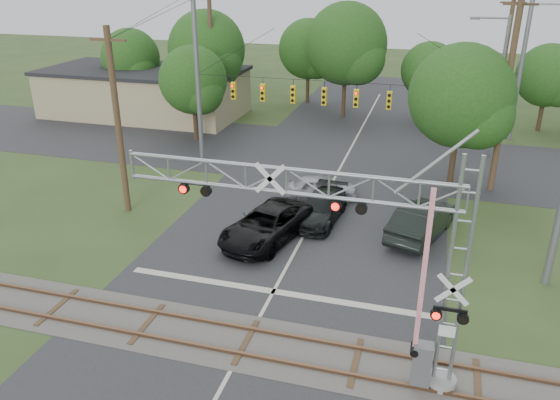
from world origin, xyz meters
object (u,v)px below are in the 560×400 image
(pickup_black, at_px, (267,225))
(sedan_silver, at_px, (321,187))
(crossing_gantry, at_px, (348,241))
(car_dark, at_px, (321,208))
(commercial_building, at_px, (145,92))
(streetlight, at_px, (497,80))
(traffic_signal_span, at_px, (354,90))

(pickup_black, distance_m, sedan_silver, 6.01)
(crossing_gantry, relative_size, car_dark, 2.23)
(commercial_building, relative_size, streetlight, 1.84)
(pickup_black, xyz_separation_m, car_dark, (2.09, 2.95, -0.09))
(pickup_black, xyz_separation_m, commercial_building, (-18.01, 20.74, 1.26))
(streetlight, bearing_deg, sedan_silver, -131.58)
(traffic_signal_span, xyz_separation_m, pickup_black, (-2.52, -10.03, -4.79))
(sedan_silver, relative_size, commercial_building, 0.24)
(commercial_building, height_order, streetlight, streetlight)
(car_dark, bearing_deg, crossing_gantry, -69.71)
(car_dark, distance_m, commercial_building, 26.88)
(traffic_signal_span, xyz_separation_m, sedan_silver, (-1.02, -4.21, -4.89))
(traffic_signal_span, bearing_deg, commercial_building, 152.45)
(crossing_gantry, relative_size, sedan_silver, 2.65)
(car_dark, relative_size, sedan_silver, 1.19)
(traffic_signal_span, bearing_deg, crossing_gantry, -81.64)
(commercial_building, distance_m, streetlight, 29.71)
(traffic_signal_span, xyz_separation_m, car_dark, (-0.43, -7.08, -4.88))
(car_dark, bearing_deg, traffic_signal_span, 91.31)
(sedan_silver, bearing_deg, commercial_building, 35.66)
(sedan_silver, xyz_separation_m, commercial_building, (-19.52, 14.92, 1.36))
(commercial_building, bearing_deg, car_dark, -41.24)
(commercial_building, bearing_deg, crossing_gantry, -51.11)
(sedan_silver, distance_m, commercial_building, 24.61)
(traffic_signal_span, bearing_deg, sedan_silver, -103.56)
(commercial_building, bearing_deg, traffic_signal_span, -27.28)
(traffic_signal_span, distance_m, sedan_silver, 6.53)
(sedan_silver, height_order, streetlight, streetlight)
(pickup_black, relative_size, streetlight, 0.61)
(pickup_black, bearing_deg, commercial_building, 146.14)
(pickup_black, relative_size, car_dark, 1.18)
(pickup_black, height_order, car_dark, pickup_black)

